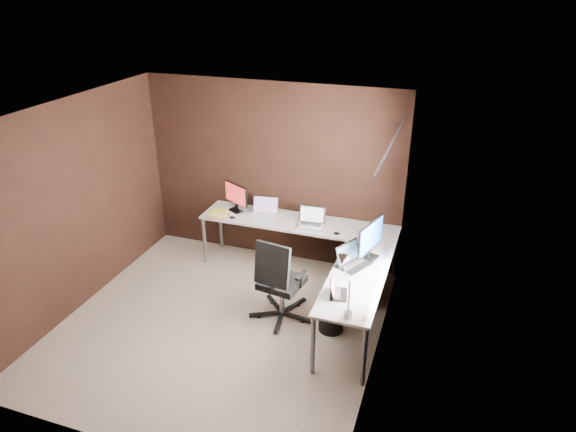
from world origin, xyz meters
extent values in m
cube|color=#B5A08D|center=(0.00, 0.00, 0.00)|extent=(3.60, 3.60, 0.00)
cube|color=white|center=(0.00, 0.00, 2.50)|extent=(3.60, 3.60, 0.00)
cube|color=black|center=(0.00, 1.80, 1.25)|extent=(3.60, 0.00, 2.50)
cube|color=black|center=(0.00, -1.80, 1.25)|extent=(3.60, 0.00, 2.50)
cube|color=black|center=(-1.80, 0.00, 1.25)|extent=(0.00, 3.60, 2.50)
cube|color=black|center=(1.80, 0.00, 1.25)|extent=(0.00, 3.60, 2.50)
cube|color=white|center=(1.79, 0.35, 1.45)|extent=(0.00, 1.00, 1.30)
cube|color=#C77217|center=(1.75, -0.38, 1.25)|extent=(0.01, 0.35, 2.00)
cube|color=#C77217|center=(1.75, 1.07, 1.25)|extent=(0.01, 0.35, 2.00)
cylinder|color=slate|center=(1.75, 0.35, 2.28)|extent=(0.02, 1.90, 0.02)
cube|color=silver|center=(0.48, 1.50, 0.71)|extent=(2.65, 0.60, 0.03)
cube|color=silver|center=(1.50, 0.38, 0.71)|extent=(0.60, 1.65, 0.03)
cylinder|color=slate|center=(-0.81, 1.24, 0.35)|extent=(0.05, 0.05, 0.70)
cylinder|color=slate|center=(-0.81, 1.76, 0.35)|extent=(0.05, 0.05, 0.70)
cylinder|color=slate|center=(1.24, -0.41, 0.35)|extent=(0.05, 0.05, 0.70)
cylinder|color=slate|center=(1.76, -0.41, 0.35)|extent=(0.05, 0.05, 0.70)
cylinder|color=slate|center=(1.76, 1.76, 0.35)|extent=(0.05, 0.05, 0.70)
cube|color=silver|center=(1.43, 1.15, 0.30)|extent=(0.42, 0.50, 0.60)
cube|color=black|center=(-0.45, 1.54, 0.74)|extent=(0.24, 0.21, 0.01)
cube|color=black|center=(-0.44, 1.56, 0.79)|extent=(0.05, 0.05, 0.09)
cube|color=black|center=(-0.44, 1.56, 0.98)|extent=(0.41, 0.24, 0.29)
cube|color=red|center=(-0.45, 1.55, 0.98)|extent=(0.38, 0.20, 0.26)
cube|color=black|center=(1.57, 0.84, 0.74)|extent=(0.19, 0.25, 0.01)
cube|color=black|center=(1.55, 0.84, 0.79)|extent=(0.04, 0.06, 0.10)
cube|color=black|center=(1.55, 0.84, 1.02)|extent=(0.18, 0.55, 0.35)
cube|color=#1039BF|center=(1.56, 0.84, 1.02)|extent=(0.16, 0.52, 0.32)
cube|color=silver|center=(-0.02, 1.53, 0.74)|extent=(0.37, 0.28, 0.02)
cube|color=silver|center=(-0.03, 1.62, 0.85)|extent=(0.35, 0.11, 0.21)
cube|color=#8764A1|center=(-0.03, 1.61, 0.85)|extent=(0.30, 0.09, 0.18)
cube|color=silver|center=(0.66, 1.43, 0.74)|extent=(0.36, 0.26, 0.02)
cube|color=silver|center=(0.66, 1.52, 0.85)|extent=(0.35, 0.08, 0.22)
cube|color=silver|center=(0.66, 1.52, 0.85)|extent=(0.31, 0.07, 0.19)
cube|color=black|center=(1.42, 0.62, 0.74)|extent=(0.40, 0.45, 0.02)
cube|color=black|center=(1.33, 0.67, 0.86)|extent=(0.23, 0.36, 0.23)
cube|color=#192B38|center=(1.34, 0.66, 0.86)|extent=(0.20, 0.32, 0.20)
cube|color=black|center=(1.39, -0.01, 0.74)|extent=(0.22, 0.28, 0.02)
cube|color=black|center=(1.33, -0.02, 0.82)|extent=(0.10, 0.25, 0.16)
cube|color=#D5627A|center=(1.33, -0.02, 0.82)|extent=(0.08, 0.22, 0.13)
cube|color=tan|center=(-0.61, 1.30, 0.74)|extent=(0.28, 0.23, 0.03)
cube|color=gold|center=(-0.61, 1.30, 0.77)|extent=(0.27, 0.22, 0.02)
cube|color=silver|center=(-0.61, 1.30, 0.79)|extent=(0.29, 0.25, 0.02)
cube|color=gold|center=(-0.61, 1.30, 0.81)|extent=(0.27, 0.24, 0.02)
ellipsoid|color=black|center=(-0.40, 1.30, 0.75)|extent=(0.09, 0.07, 0.03)
ellipsoid|color=black|center=(1.05, 1.30, 0.75)|extent=(0.09, 0.07, 0.03)
cylinder|color=slate|center=(1.56, -0.35, 0.76)|extent=(0.09, 0.09, 0.06)
cylinder|color=slate|center=(1.56, -0.35, 0.97)|extent=(0.02, 0.02, 0.34)
cylinder|color=slate|center=(1.51, -0.32, 1.20)|extent=(0.02, 0.19, 0.26)
cone|color=slate|center=(1.46, -0.25, 1.29)|extent=(0.11, 0.14, 0.14)
cylinder|color=slate|center=(0.62, 0.41, 0.25)|extent=(0.06, 0.06, 0.38)
cube|color=black|center=(0.62, 0.41, 0.47)|extent=(0.52, 0.52, 0.08)
cube|color=black|center=(0.59, 0.20, 0.82)|extent=(0.43, 0.18, 0.50)
cylinder|color=black|center=(1.24, 0.34, 0.16)|extent=(0.34, 0.34, 0.33)
camera|label=1|loc=(2.31, -4.36, 3.73)|focal=32.00mm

